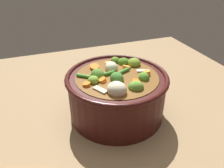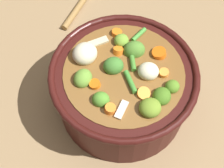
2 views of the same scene
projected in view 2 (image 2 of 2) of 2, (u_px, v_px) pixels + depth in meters
name	position (u px, v px, depth m)	size (l,w,h in m)	color
ground_plane	(120.00, 102.00, 0.69)	(1.10, 1.10, 0.00)	#8C704C
cooking_pot	(121.00, 87.00, 0.63)	(0.29, 0.29, 0.16)	#38110F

